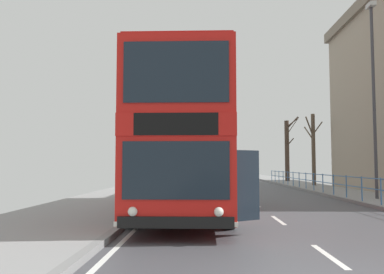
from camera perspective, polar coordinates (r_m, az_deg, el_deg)
name	(u,v)px	position (r m, az deg, el deg)	size (l,w,h in m)	color
double_decker_bus_main	(187,143)	(13.73, -0.67, -0.88)	(3.25, 10.68, 4.53)	red
pedestrian_railing_far_kerb	(328,180)	(22.95, 18.45, -5.78)	(0.05, 34.84, 1.02)	#386BA8
street_lamp_far_side	(373,86)	(20.42, 24.01, 6.57)	(0.28, 0.60, 8.96)	#38383D
bare_tree_far_00	(287,149)	(40.62, 13.16, -1.69)	(1.35, 2.45, 6.25)	#423328
bare_tree_far_01	(313,147)	(32.49, 16.57, -1.32)	(1.56, 1.91, 5.43)	brown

